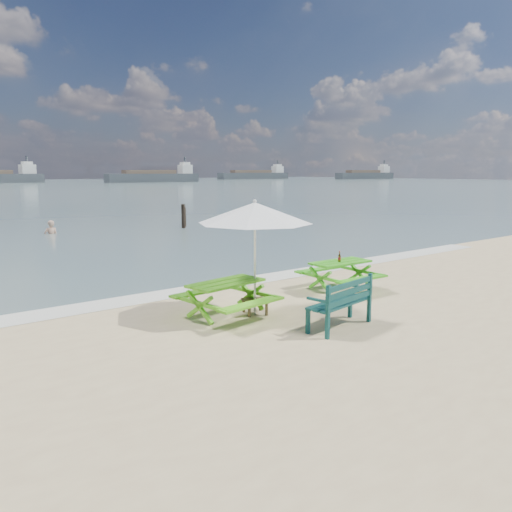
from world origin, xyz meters
TOP-DOWN VIEW (x-y plane):
  - foam_strip at (0.00, 4.60)m, footprint 22.00×0.90m
  - picnic_table_left at (-1.78, 2.15)m, footprint 1.78×1.93m
  - picnic_table_right at (1.74, 2.38)m, footprint 1.57×1.74m
  - park_bench at (-0.43, 0.35)m, footprint 1.56×0.75m
  - side_table at (-1.15, 2.03)m, footprint 0.59×0.59m
  - patio_umbrella at (-1.15, 2.03)m, footprint 2.93×2.93m
  - beer_bottle at (1.67, 2.36)m, footprint 0.07×0.07m
  - swimmer at (-0.80, 18.32)m, footprint 0.63×0.43m
  - mooring_pilings at (5.40, 16.79)m, footprint 0.59×0.79m
  - cargo_ships at (53.00, 121.38)m, footprint 161.93×29.59m

SIDE VIEW (x-z plane):
  - swimmer at x=-0.80m, z-range -1.08..0.63m
  - foam_strip at x=0.00m, z-range 0.00..0.01m
  - side_table at x=-1.15m, z-range 0.01..0.31m
  - park_bench at x=-0.43m, z-range -0.18..0.75m
  - picnic_table_right at x=1.74m, z-range -0.01..0.72m
  - picnic_table_left at x=-1.78m, z-range -0.01..0.73m
  - mooring_pilings at x=5.40m, z-range -0.24..1.19m
  - beer_bottle at x=1.67m, z-range 0.69..0.95m
  - cargo_ships at x=53.00m, z-range -1.02..3.38m
  - patio_umbrella at x=-1.15m, z-range 0.94..3.24m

